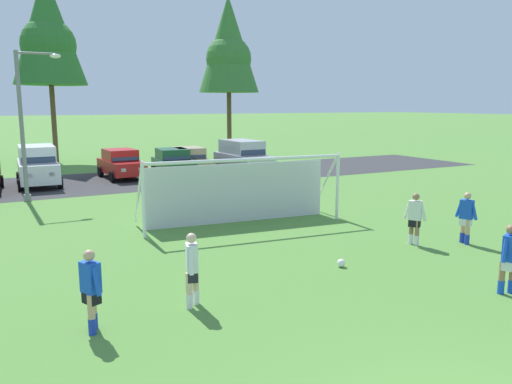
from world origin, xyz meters
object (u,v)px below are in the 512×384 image
(player_winger_left, at_px, (508,259))
(player_striker_near, at_px, (466,218))
(soccer_ball, at_px, (341,263))
(street_lamp, at_px, (26,124))
(parked_car_slot_center_right, at_px, (121,164))
(parked_car_slot_far_right, at_px, (189,161))
(parked_car_slot_center, at_px, (38,165))
(soccer_goal, at_px, (240,189))
(parked_car_slot_end, at_px, (243,157))
(player_winger_right, at_px, (91,291))
(parked_car_slot_right, at_px, (173,163))
(player_defender_far, at_px, (415,219))
(player_midfield_center, at_px, (192,270))

(player_winger_left, bearing_deg, player_striker_near, 51.86)
(soccer_ball, height_order, street_lamp, street_lamp)
(parked_car_slot_center_right, bearing_deg, player_striker_near, -71.86)
(parked_car_slot_far_right, bearing_deg, street_lamp, -153.86)
(player_striker_near, height_order, parked_car_slot_center, parked_car_slot_center)
(soccer_goal, bearing_deg, parked_car_slot_center, 114.48)
(soccer_ball, xyz_separation_m, player_striker_near, (4.89, 0.07, 0.71))
(soccer_ball, distance_m, parked_car_slot_end, 18.17)
(parked_car_slot_far_right, distance_m, parked_car_slot_end, 3.32)
(parked_car_slot_center, bearing_deg, player_winger_right, -91.78)
(street_lamp, bearing_deg, parked_car_slot_right, 27.03)
(parked_car_slot_center_right, bearing_deg, player_winger_right, -104.35)
(soccer_goal, height_order, player_winger_left, soccer_goal)
(parked_car_slot_right, height_order, parked_car_slot_far_right, same)
(soccer_ball, relative_size, soccer_goal, 0.03)
(player_striker_near, bearing_deg, street_lamp, 129.31)
(soccer_ball, xyz_separation_m, parked_car_slot_right, (1.41, 18.37, 0.77))
(soccer_goal, xyz_separation_m, parked_car_slot_end, (5.72, 11.41, -0.18))
(soccer_goal, height_order, street_lamp, street_lamp)
(player_striker_near, xyz_separation_m, player_winger_left, (-2.67, -3.40, 0.00))
(player_defender_far, xyz_separation_m, parked_car_slot_far_right, (-0.75, 18.08, 0.05))
(soccer_goal, bearing_deg, player_striker_near, -48.83)
(player_midfield_center, bearing_deg, parked_car_slot_center, 94.53)
(parked_car_slot_end, bearing_deg, player_midfield_center, -119.28)
(parked_car_slot_end, bearing_deg, soccer_ball, -107.80)
(player_winger_left, bearing_deg, player_defender_far, 74.30)
(player_winger_left, height_order, parked_car_slot_end, parked_car_slot_end)
(soccer_ball, relative_size, parked_car_slot_center, 0.05)
(soccer_ball, bearing_deg, parked_car_slot_right, 85.60)
(player_winger_left, distance_m, parked_car_slot_far_right, 22.13)
(player_defender_far, bearing_deg, player_winger_left, -105.70)
(soccer_goal, height_order, player_striker_near, soccer_goal)
(soccer_goal, relative_size, parked_car_slot_right, 1.75)
(player_midfield_center, height_order, parked_car_slot_center_right, parked_car_slot_center_right)
(player_winger_left, distance_m, player_winger_right, 9.19)
(player_striker_near, relative_size, parked_car_slot_center_right, 0.38)
(player_striker_near, xyz_separation_m, parked_car_slot_center_right, (-6.34, 19.35, 0.05))
(player_winger_left, height_order, parked_car_slot_right, parked_car_slot_right)
(player_winger_left, distance_m, parked_car_slot_right, 21.72)
(street_lamp, bearing_deg, parked_car_slot_center, 81.64)
(player_winger_right, height_order, parked_car_slot_far_right, parked_car_slot_far_right)
(parked_car_slot_center_right, distance_m, parked_car_slot_right, 3.05)
(player_winger_right, xyz_separation_m, parked_car_slot_right, (8.06, 19.28, 0.05))
(soccer_goal, xyz_separation_m, player_defender_far, (3.53, -5.15, -0.47))
(player_midfield_center, xyz_separation_m, parked_car_slot_center_right, (3.05, 20.07, 0.05))
(player_winger_right, distance_m, street_lamp, 15.37)
(player_defender_far, relative_size, parked_car_slot_end, 0.35)
(player_midfield_center, bearing_deg, player_defender_far, 9.80)
(player_striker_near, xyz_separation_m, parked_car_slot_end, (0.66, 17.21, 0.29))
(soccer_goal, relative_size, player_winger_left, 4.61)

